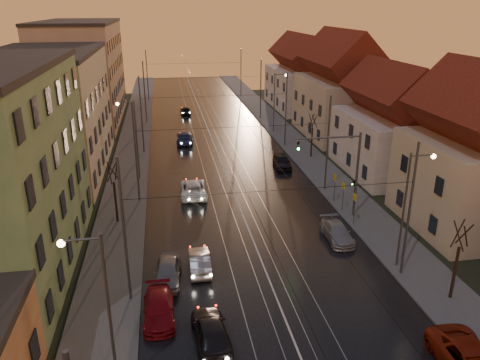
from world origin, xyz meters
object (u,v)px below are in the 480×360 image
traffic_light_mast (346,165)px  street_lamp_0 (100,301)px  street_lamp_3 (276,97)px  driving_car_3 (185,138)px  parked_left_2 (159,309)px  driving_car_1 (200,261)px  parked_left_3 (168,272)px  parked_right_2 (282,162)px  street_lamp_1 (410,199)px  street_lamp_2 (133,132)px  parked_right_1 (337,232)px  driving_car_2 (193,189)px  driving_car_4 (186,110)px  driving_car_0 (211,331)px

traffic_light_mast → street_lamp_0: bearing=-136.9°
street_lamp_0 → street_lamp_3: 47.62m
driving_car_3 → parked_left_2: bearing=88.3°
street_lamp_0 → driving_car_1: street_lamp_0 is taller
street_lamp_0 → parked_left_3: 10.08m
driving_car_3 → parked_right_2: driving_car_3 is taller
parked_right_2 → street_lamp_1: bearing=-77.5°
street_lamp_2 → parked_right_1: street_lamp_2 is taller
driving_car_1 → street_lamp_3: bearing=-110.6°
street_lamp_0 → parked_right_2: size_ratio=1.91×
street_lamp_3 → driving_car_3: street_lamp_3 is taller
driving_car_2 → parked_left_3: driving_car_2 is taller
driving_car_1 → driving_car_2: driving_car_2 is taller
driving_car_1 → parked_left_2: bearing=61.1°
traffic_light_mast → parked_right_1: traffic_light_mast is taller
parked_left_2 → parked_right_1: size_ratio=1.00×
driving_car_4 → parked_left_2: (-4.38, -51.94, -0.03)m
traffic_light_mast → parked_right_1: 5.69m
parked_left_3 → parked_right_1: (12.57, 3.61, -0.07)m
street_lamp_0 → parked_left_2: 6.97m
parked_left_2 → parked_left_3: parked_left_3 is taller
street_lamp_1 → parked_right_2: 21.61m
street_lamp_1 → traffic_light_mast: street_lamp_1 is taller
driving_car_3 → driving_car_2: bearing=93.1°
street_lamp_1 → parked_right_2: (-2.90, 21.00, -4.17)m
driving_car_0 → parked_left_3: size_ratio=1.07×
driving_car_0 → driving_car_3: (0.69, 37.87, -0.01)m
street_lamp_0 → street_lamp_3: bearing=67.5°
parked_left_2 → parked_right_1: bearing=28.7°
driving_car_3 → parked_left_2: driving_car_3 is taller
traffic_light_mast → driving_car_0: bearing=-132.3°
street_lamp_0 → driving_car_0: bearing=27.6°
street_lamp_2 → parked_left_3: bearing=-81.9°
driving_car_2 → driving_car_3: driving_car_3 is taller
driving_car_2 → street_lamp_1: bearing=133.0°
parked_left_2 → parked_left_3: size_ratio=1.06×
driving_car_2 → driving_car_4: driving_car_2 is taller
driving_car_1 → driving_car_4: (1.70, 47.22, 0.02)m
street_lamp_3 → driving_car_4: street_lamp_3 is taller
parked_right_2 → street_lamp_2: bearing=-171.7°
street_lamp_1 → driving_car_4: 50.55m
driving_car_0 → driving_car_4: (1.71, 54.47, -0.08)m
traffic_light_mast → driving_car_4: size_ratio=1.90×
street_lamp_3 → parked_left_3: size_ratio=2.00×
traffic_light_mast → parked_right_1: size_ratio=1.71×
driving_car_0 → driving_car_3: bearing=-95.2°
driving_car_0 → parked_right_2: driving_car_0 is taller
parked_right_1 → parked_left_2: bearing=-149.6°
parked_left_3 → traffic_light_mast: bearing=32.1°
street_lamp_0 → parked_right_2: bearing=62.2°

